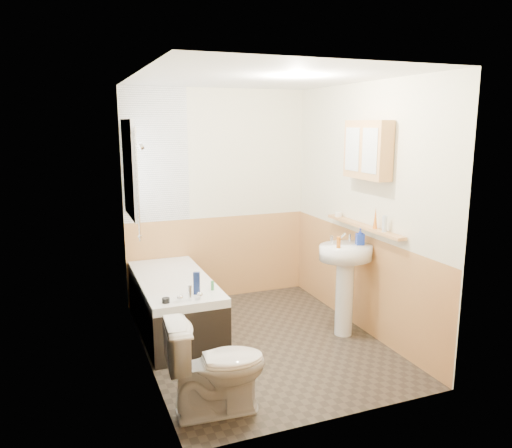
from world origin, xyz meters
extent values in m
plane|color=#2C261F|center=(0.00, 0.00, 0.00)|extent=(2.80, 2.80, 0.00)
plane|color=white|center=(0.00, 0.00, 2.50)|extent=(2.80, 2.80, 0.00)
cube|color=#F4EDCA|center=(0.00, 1.41, 1.25)|extent=(2.20, 0.02, 2.50)
cube|color=#F4EDCA|center=(0.00, -1.41, 1.25)|extent=(2.20, 0.02, 2.50)
cube|color=#F4EDCA|center=(-1.11, 0.00, 1.25)|extent=(0.02, 2.80, 2.50)
cube|color=#F4EDCA|center=(1.11, 0.00, 1.25)|extent=(0.02, 2.80, 2.50)
cube|color=tan|center=(1.09, 0.00, 0.50)|extent=(0.01, 2.80, 1.00)
cube|color=tan|center=(0.00, -1.39, 0.50)|extent=(2.20, 0.01, 1.00)
cube|color=tan|center=(0.00, 1.39, 0.50)|extent=(2.20, 0.01, 1.00)
cube|color=white|center=(-1.09, 0.00, 1.25)|extent=(0.01, 2.80, 2.50)
cube|color=white|center=(-0.73, 1.39, 1.75)|extent=(0.75, 0.01, 1.50)
cube|color=white|center=(-1.07, 0.95, 1.65)|extent=(0.03, 0.79, 0.99)
cube|color=white|center=(-1.05, 0.95, 1.65)|extent=(0.01, 0.70, 0.90)
cube|color=white|center=(-1.05, 0.95, 1.65)|extent=(0.01, 0.04, 0.90)
cube|color=black|center=(-0.73, 0.58, 0.24)|extent=(0.70, 1.59, 0.48)
cube|color=white|center=(-0.73, 0.58, 0.52)|extent=(0.70, 1.59, 0.08)
cube|color=white|center=(-0.73, 0.58, 0.51)|extent=(0.56, 1.45, 0.04)
cylinder|color=silver|center=(-0.73, -0.11, 0.63)|extent=(0.04, 0.04, 0.14)
sphere|color=silver|center=(-0.82, -0.11, 0.60)|extent=(0.06, 0.06, 0.06)
sphere|color=silver|center=(-0.64, -0.11, 0.60)|extent=(0.06, 0.06, 0.06)
cylinder|color=silver|center=(-1.05, 0.54, 1.53)|extent=(0.02, 0.02, 1.09)
cylinder|color=silver|center=(-1.05, 0.54, 1.03)|extent=(0.04, 0.04, 0.02)
cylinder|color=silver|center=(-1.05, 0.54, 2.03)|extent=(0.04, 0.04, 0.02)
cylinder|color=silver|center=(-1.00, 0.54, 1.89)|extent=(0.06, 0.07, 0.08)
imported|color=white|center=(-0.76, -1.00, 0.36)|extent=(0.77, 0.47, 0.72)
cylinder|color=white|center=(0.84, -0.13, 0.38)|extent=(0.18, 0.18, 0.75)
ellipsoid|color=white|center=(0.84, -0.13, 0.86)|extent=(0.54, 0.44, 0.15)
cylinder|color=silver|center=(0.74, -0.03, 0.97)|extent=(0.03, 0.03, 0.08)
cylinder|color=silver|center=(0.94, -0.03, 0.97)|extent=(0.03, 0.03, 0.08)
cylinder|color=silver|center=(0.84, -0.05, 1.00)|extent=(0.02, 0.11, 0.09)
cube|color=tan|center=(1.04, -0.12, 1.10)|extent=(0.10, 1.23, 0.03)
cube|color=tan|center=(1.02, -0.17, 1.86)|extent=(0.15, 0.61, 0.55)
cube|color=silver|center=(0.94, -0.32, 1.86)|extent=(0.01, 0.24, 0.41)
cube|color=silver|center=(0.94, -0.02, 1.86)|extent=(0.01, 0.24, 0.41)
cylinder|color=silver|center=(1.04, -0.46, 1.19)|extent=(0.06, 0.06, 0.15)
cone|color=orange|center=(1.04, -0.31, 1.22)|extent=(0.05, 0.05, 0.21)
cylinder|color=silver|center=(1.04, 0.37, 1.14)|extent=(0.08, 0.08, 0.05)
imported|color=#19339E|center=(0.97, -0.17, 0.97)|extent=(0.12, 0.18, 0.08)
cylinder|color=orange|center=(0.71, -0.20, 0.98)|extent=(0.05, 0.05, 0.11)
cube|color=navy|center=(-0.63, 0.03, 0.67)|extent=(0.07, 0.06, 0.21)
cylinder|color=black|center=(-0.94, -0.09, 0.58)|extent=(0.08, 0.08, 0.04)
cylinder|color=#388447|center=(-0.47, 0.09, 0.61)|extent=(0.03, 0.03, 0.09)
camera|label=1|loc=(-1.72, -4.23, 2.11)|focal=35.00mm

